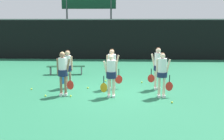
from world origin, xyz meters
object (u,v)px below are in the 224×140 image
player_5 (158,65)px  tennis_ball_4 (142,82)px  tennis_ball_0 (88,88)px  tennis_ball_6 (71,96)px  bench_courtside (66,67)px  player_2 (162,71)px  player_0 (63,70)px  tennis_ball_1 (172,102)px  player_1 (111,72)px  tennis_ball_3 (105,81)px  tennis_ball_5 (31,89)px  player_4 (112,65)px  tennis_ball_2 (45,96)px  player_3 (68,66)px  scoreboard (89,3)px

player_5 → tennis_ball_4: bearing=116.4°
tennis_ball_0 → tennis_ball_6: 1.36m
bench_courtside → player_2: 6.25m
player_0 → player_2: 3.83m
bench_courtside → tennis_ball_6: bench_courtside is taller
tennis_ball_1 → tennis_ball_4: 3.19m
player_1 → player_5: size_ratio=0.92×
tennis_ball_3 → tennis_ball_5: size_ratio=1.05×
player_1 → tennis_ball_6: bearing=179.8°
player_2 → player_4: size_ratio=1.00×
player_2 → tennis_ball_3: player_2 is taller
player_0 → player_4: bearing=28.8°
player_1 → tennis_ball_2: player_1 is taller
player_5 → tennis_ball_2: bearing=-164.6°
player_4 → tennis_ball_4: size_ratio=24.26×
player_0 → tennis_ball_1: player_0 is taller
player_1 → player_3: 2.32m
player_2 → player_3: size_ratio=1.03×
player_4 → tennis_ball_6: (-1.56, -1.31, -0.99)m
tennis_ball_5 → player_0: bearing=-26.1°
scoreboard → player_5: bearing=-68.0°
player_4 → tennis_ball_2: 3.04m
player_0 → tennis_ball_4: player_0 is taller
tennis_ball_2 → tennis_ball_5: tennis_ball_2 is taller
tennis_ball_3 → player_4: bearing=-74.2°
player_5 → tennis_ball_1: bearing=-83.0°
bench_courtside → tennis_ball_4: bearing=-30.5°
tennis_ball_6 → tennis_ball_3: bearing=66.2°
scoreboard → player_0: 12.08m
tennis_ball_0 → tennis_ball_6: (-0.50, -1.27, -0.00)m
tennis_ball_2 → tennis_ball_4: tennis_ball_4 is taller
player_0 → tennis_ball_3: 3.05m
bench_courtside → player_3: size_ratio=1.25×
tennis_ball_4 → tennis_ball_1: bearing=-74.4°
player_2 → scoreboard: bearing=110.3°
player_5 → tennis_ball_2: (-4.49, -1.33, -1.03)m
tennis_ball_5 → player_2: bearing=-8.9°
player_3 → tennis_ball_0: (0.87, -0.09, -0.94)m
scoreboard → player_2: size_ratio=3.16×
bench_courtside → player_5: player_5 is taller
player_2 → tennis_ball_4: (-0.59, 2.30, -0.98)m
tennis_ball_3 → tennis_ball_1: bearing=-51.9°
tennis_ball_4 → tennis_ball_3: bearing=172.0°
player_4 → tennis_ball_4: 2.02m
player_3 → tennis_ball_1: player_3 is taller
tennis_ball_0 → tennis_ball_3: (0.67, 1.40, -0.00)m
bench_courtside → tennis_ball_0: bearing=-67.7°
tennis_ball_4 → tennis_ball_5: (-4.81, -1.45, -0.00)m
bench_courtside → player_0: size_ratio=1.20×
player_0 → player_4: player_0 is taller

